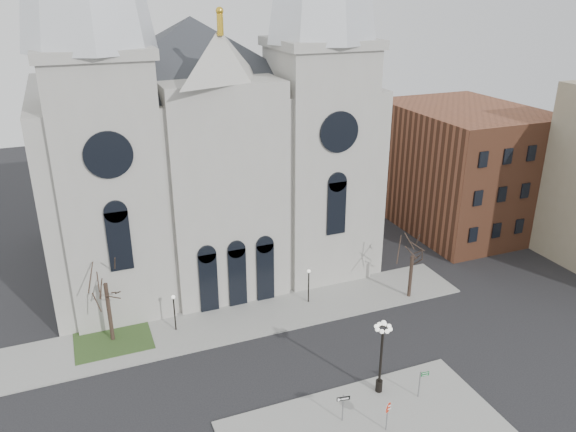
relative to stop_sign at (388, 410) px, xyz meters
name	(u,v)px	position (x,y,z in m)	size (l,w,h in m)	color
ground	(296,400)	(-4.24, 4.85, -1.72)	(160.00, 160.00, 0.00)	black
sidewalk_far	(247,319)	(-4.24, 15.85, -1.65)	(40.00, 6.00, 0.14)	gray
grass_patch	(113,340)	(-15.24, 16.85, -1.63)	(6.00, 5.00, 0.18)	#2A421C
cathedral	(201,81)	(-4.24, 27.71, 16.76)	(33.00, 26.66, 54.00)	#A29F96
bg_building_brick	(461,167)	(25.76, 26.85, 5.28)	(14.00, 18.00, 14.00)	brown
tree_left	(105,280)	(-15.24, 16.85, 3.86)	(3.20, 3.20, 7.50)	black
tree_right	(413,253)	(10.76, 13.85, 2.75)	(3.20, 3.20, 6.00)	black
ped_lamp_left	(174,307)	(-10.24, 16.35, 0.61)	(0.32, 0.32, 3.26)	black
ped_lamp_right	(309,280)	(1.76, 16.35, 0.61)	(0.32, 0.32, 3.26)	black
stop_sign	(388,410)	(0.00, 0.00, 0.00)	(0.78, 0.17, 2.19)	slate
globe_lamp	(382,348)	(1.47, 3.43, 2.05)	(1.30, 1.30, 5.79)	black
one_way_sign	(343,403)	(-2.23, 1.78, -0.18)	(0.89, 0.18, 2.05)	slate
street_name_sign	(421,382)	(3.79, 1.87, -0.33)	(0.67, 0.14, 2.10)	slate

